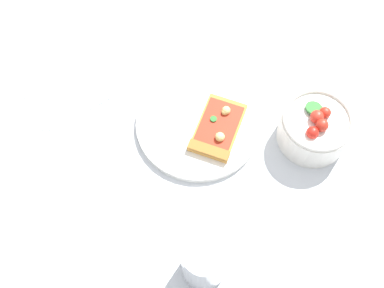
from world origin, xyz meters
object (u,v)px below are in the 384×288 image
Objects in this scene: plate at (198,124)px; pizza_slice_main at (217,131)px; salad_bowl at (315,128)px; paper_napkin at (62,88)px; soda_glass at (204,261)px.

pizza_slice_main reaches higher than plate.
plate is 1.62× the size of pizza_slice_main.
paper_napkin is (0.44, 0.25, -0.04)m from salad_bowl.
plate is 0.22m from salad_bowl.
plate is at bearing -155.34° from paper_napkin.
soda_glass is 0.72× the size of paper_napkin.
pizza_slice_main is 0.33m from paper_napkin.
paper_napkin is (0.26, 0.12, -0.01)m from plate.
paper_napkin is at bearing 22.73° from pizza_slice_main.
salad_bowl is at bearing -139.34° from pizza_slice_main.
salad_bowl is at bearing -87.91° from soda_glass.
plate is 1.82× the size of salad_bowl.
plate is 0.29m from paper_napkin.
plate is at bearing 9.23° from pizza_slice_main.
pizza_slice_main is at bearing -54.36° from soda_glass.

